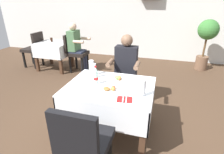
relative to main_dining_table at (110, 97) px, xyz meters
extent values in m
plane|color=#473323|center=(0.07, -0.04, -0.56)|extent=(11.00, 11.00, 0.00)
cube|color=silver|center=(0.07, 3.77, 1.02)|extent=(11.00, 0.12, 3.16)
cube|color=white|center=(0.00, 0.00, 0.16)|extent=(1.12, 0.90, 0.02)
cube|color=white|center=(0.00, -0.44, -0.01)|extent=(1.12, 0.02, 0.32)
cube|color=white|center=(0.00, 0.44, -0.01)|extent=(1.12, 0.02, 0.32)
cube|color=white|center=(-0.55, 0.00, -0.01)|extent=(0.02, 0.90, 0.32)
cube|color=white|center=(0.55, 0.00, -0.01)|extent=(0.02, 0.90, 0.32)
cube|color=#472D1E|center=(-0.50, -0.39, -0.21)|extent=(0.07, 0.07, 0.71)
cube|color=#472D1E|center=(0.50, -0.39, -0.21)|extent=(0.07, 0.07, 0.71)
cube|color=#472D1E|center=(-0.50, 0.39, -0.21)|extent=(0.07, 0.07, 0.71)
cube|color=#472D1E|center=(0.50, 0.39, -0.21)|extent=(0.07, 0.07, 0.71)
cube|color=black|center=(0.00, 0.75, -0.07)|extent=(0.44, 0.44, 0.08)
cube|color=black|center=(0.00, 1.00, 0.19)|extent=(0.42, 0.06, 0.44)
cube|color=black|center=(-0.17, 0.58, -0.34)|extent=(0.04, 0.04, 0.45)
cube|color=black|center=(0.17, 0.58, -0.34)|extent=(0.04, 0.04, 0.45)
cube|color=black|center=(-0.17, 0.92, -0.34)|extent=(0.04, 0.04, 0.45)
cube|color=black|center=(0.17, 0.92, -0.34)|extent=(0.04, 0.04, 0.45)
cube|color=black|center=(0.00, -0.75, -0.07)|extent=(0.44, 0.44, 0.08)
cube|color=black|center=(0.00, -1.00, 0.19)|extent=(0.42, 0.06, 0.44)
cube|color=black|center=(0.17, -0.58, -0.34)|extent=(0.04, 0.04, 0.45)
cube|color=black|center=(-0.17, -0.58, -0.34)|extent=(0.04, 0.04, 0.45)
cylinder|color=#282D42|center=(-0.03, 0.55, -0.34)|extent=(0.10, 0.10, 0.45)
cylinder|color=#282D42|center=(0.13, 0.55, -0.34)|extent=(0.10, 0.10, 0.45)
cube|color=#282D42|center=(0.05, 0.71, -0.05)|extent=(0.34, 0.36, 0.12)
cube|color=black|center=(0.05, 0.79, 0.26)|extent=(0.36, 0.20, 0.50)
sphere|color=brown|center=(0.05, 0.79, 0.60)|extent=(0.19, 0.19, 0.19)
cylinder|color=brown|center=(-0.17, 0.56, 0.28)|extent=(0.07, 0.26, 0.07)
cylinder|color=brown|center=(0.26, 0.56, 0.28)|extent=(0.07, 0.26, 0.07)
cylinder|color=white|center=(0.06, -0.15, 0.17)|extent=(0.23, 0.23, 0.01)
ellipsoid|color=#C14C33|center=(0.08, -0.11, 0.20)|extent=(0.05, 0.07, 0.05)
ellipsoid|color=#B77A38|center=(0.08, -0.14, 0.20)|extent=(0.09, 0.09, 0.05)
ellipsoid|color=#99602D|center=(0.00, -0.15, 0.20)|extent=(0.12, 0.12, 0.03)
cylinder|color=white|center=(0.05, 0.18, 0.17)|extent=(0.24, 0.24, 0.01)
ellipsoid|color=#99602D|center=(0.08, 0.18, 0.20)|extent=(0.05, 0.07, 0.03)
ellipsoid|color=#4C8E38|center=(0.06, 0.19, 0.20)|extent=(0.10, 0.09, 0.04)
ellipsoid|color=gold|center=(0.06, 0.20, 0.21)|extent=(0.11, 0.09, 0.05)
cylinder|color=white|center=(-0.36, 0.26, 0.17)|extent=(0.07, 0.07, 0.01)
cylinder|color=white|center=(-0.36, 0.26, 0.19)|extent=(0.02, 0.02, 0.03)
cylinder|color=white|center=(-0.36, 0.26, 0.30)|extent=(0.07, 0.07, 0.19)
cylinder|color=gold|center=(-0.36, 0.26, 0.25)|extent=(0.07, 0.07, 0.10)
cylinder|color=white|center=(-0.29, 0.18, 0.17)|extent=(0.07, 0.07, 0.01)
cylinder|color=white|center=(-0.29, 0.18, 0.19)|extent=(0.02, 0.02, 0.03)
cylinder|color=white|center=(-0.29, 0.18, 0.29)|extent=(0.07, 0.07, 0.17)
cylinder|color=black|center=(-0.29, 0.18, 0.26)|extent=(0.06, 0.06, 0.11)
cylinder|color=white|center=(0.44, -0.15, 0.17)|extent=(0.07, 0.07, 0.01)
cylinder|color=white|center=(0.44, -0.15, 0.19)|extent=(0.02, 0.02, 0.03)
cylinder|color=white|center=(0.44, -0.15, 0.29)|extent=(0.07, 0.07, 0.17)
cylinder|color=#C68928|center=(0.44, -0.15, 0.25)|extent=(0.06, 0.06, 0.09)
cylinder|color=silver|center=(-0.19, 0.00, 0.26)|extent=(0.06, 0.06, 0.18)
cylinder|color=red|center=(-0.19, 0.00, 0.25)|extent=(0.06, 0.06, 0.04)
cone|color=silver|center=(-0.19, 0.00, 0.37)|extent=(0.06, 0.06, 0.05)
cylinder|color=red|center=(-0.19, 0.00, 0.41)|extent=(0.03, 0.03, 0.02)
cube|color=maroon|center=(0.26, -0.29, 0.17)|extent=(0.19, 0.16, 0.01)
cube|color=silver|center=(0.24, -0.30, 0.18)|extent=(0.05, 0.19, 0.01)
cube|color=silver|center=(0.28, -0.29, 0.18)|extent=(0.05, 0.19, 0.01)
cube|color=white|center=(-2.18, 2.02, 0.16)|extent=(0.83, 0.73, 0.02)
cube|color=white|center=(-2.18, 1.66, -0.01)|extent=(0.83, 0.02, 0.32)
cube|color=white|center=(-2.18, 2.38, -0.01)|extent=(0.83, 0.02, 0.32)
cube|color=white|center=(-2.59, 2.02, -0.01)|extent=(0.02, 0.73, 0.32)
cube|color=white|center=(-1.77, 2.02, -0.01)|extent=(0.02, 0.73, 0.32)
cube|color=#472D1E|center=(-2.53, 1.72, -0.21)|extent=(0.07, 0.07, 0.71)
cube|color=#472D1E|center=(-1.82, 1.72, -0.21)|extent=(0.07, 0.07, 0.71)
cube|color=#472D1E|center=(-2.53, 2.33, -0.21)|extent=(0.07, 0.07, 0.71)
cube|color=#472D1E|center=(-1.82, 2.33, -0.21)|extent=(0.07, 0.07, 0.71)
cube|color=black|center=(-2.89, 2.02, -0.07)|extent=(0.44, 0.44, 0.08)
cube|color=black|center=(-2.64, 2.02, 0.19)|extent=(0.06, 0.42, 0.44)
cube|color=black|center=(-3.06, 2.19, -0.34)|extent=(0.04, 0.04, 0.45)
cube|color=black|center=(-3.06, 1.85, -0.34)|extent=(0.04, 0.04, 0.45)
cube|color=black|center=(-2.72, 2.19, -0.34)|extent=(0.04, 0.04, 0.45)
cube|color=black|center=(-2.72, 1.85, -0.34)|extent=(0.04, 0.04, 0.45)
cube|color=black|center=(-1.46, 2.02, -0.07)|extent=(0.44, 0.44, 0.08)
cube|color=black|center=(-1.71, 2.02, 0.19)|extent=(0.06, 0.42, 0.44)
cube|color=black|center=(-1.29, 1.85, -0.34)|extent=(0.04, 0.04, 0.45)
cube|color=black|center=(-1.29, 2.19, -0.34)|extent=(0.04, 0.04, 0.45)
cube|color=black|center=(-1.63, 1.85, -0.34)|extent=(0.04, 0.04, 0.45)
cube|color=black|center=(-1.63, 2.19, -0.34)|extent=(0.04, 0.04, 0.45)
cylinder|color=#282D42|center=(-1.32, 1.94, -0.34)|extent=(0.10, 0.10, 0.45)
cylinder|color=#282D42|center=(-1.32, 2.10, -0.34)|extent=(0.10, 0.10, 0.45)
cube|color=#282D42|center=(-1.48, 2.02, -0.05)|extent=(0.36, 0.34, 0.12)
cube|color=#4C754C|center=(-1.56, 2.02, 0.26)|extent=(0.20, 0.36, 0.50)
sphere|color=beige|center=(-1.56, 2.02, 0.60)|extent=(0.19, 0.19, 0.19)
cylinder|color=beige|center=(-1.33, 1.81, 0.28)|extent=(0.26, 0.07, 0.07)
cylinder|color=beige|center=(-1.33, 2.24, 0.28)|extent=(0.26, 0.07, 0.07)
cylinder|color=black|center=(-2.27, 2.10, 0.22)|extent=(0.06, 0.06, 0.11)
cylinder|color=brown|center=(1.68, 3.10, -0.38)|extent=(0.31, 0.31, 0.37)
cylinder|color=brown|center=(1.68, 3.10, 0.05)|extent=(0.05, 0.05, 0.50)
sphere|color=#387533|center=(1.68, 3.10, 0.51)|extent=(0.51, 0.51, 0.51)
camera|label=1|loc=(0.60, -1.95, 1.18)|focal=28.11mm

